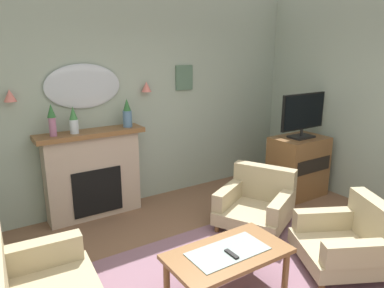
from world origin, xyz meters
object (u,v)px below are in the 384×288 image
wall_sconce_right (146,87)px  tv_cabinet (298,166)px  mantel_vase_right (74,120)px  mantel_vase_centre (127,114)px  coffee_table (228,257)px  tv_remote (232,254)px  tv_flatscreen (303,114)px  armchair_in_corner (350,240)px  mantel_vase_left (52,119)px  armchair_near_fireplace (257,202)px  framed_picture (184,78)px  fireplace (93,175)px  wall_mirror (83,86)px  wall_sconce_left (10,95)px

wall_sconce_right → tv_cabinet: size_ratio=0.16×
mantel_vase_right → mantel_vase_centre: size_ratio=0.89×
coffee_table → tv_remote: tv_remote is taller
coffee_table → mantel_vase_right: bearing=106.8°
tv_flatscreen → armchair_in_corner: bearing=-123.3°
mantel_vase_left → mantel_vase_right: bearing=0.0°
mantel_vase_left → wall_sconce_right: (1.30, 0.12, 0.29)m
mantel_vase_left → armchair_near_fireplace: (2.07, -1.34, -1.07)m
tv_remote → tv_flatscreen: (2.35, 1.30, 0.79)m
wall_sconce_right → armchair_near_fireplace: bearing=-62.1°
mantel_vase_right → framed_picture: size_ratio=0.93×
mantel_vase_left → mantel_vase_centre: size_ratio=1.02×
fireplace → framed_picture: 1.91m
mantel_vase_left → fireplace: bearing=3.6°
wall_mirror → tv_remote: size_ratio=6.00×
wall_mirror → tv_flatscreen: size_ratio=1.14×
mantel_vase_right → mantel_vase_centre: bearing=0.0°
mantel_vase_left → mantel_vase_centre: 0.95m
wall_sconce_right → tv_remote: size_ratio=0.88×
tv_flatscreen → tv_remote: bearing=-151.1°
wall_sconce_right → tv_flatscreen: (1.95, -1.09, -0.41)m
wall_mirror → framed_picture: wall_mirror is taller
mantel_vase_centre → coffee_table: bearing=-90.9°
coffee_table → tv_remote: size_ratio=6.88×
wall_mirror → wall_sconce_right: bearing=-3.4°
mantel_vase_centre → tv_flatscreen: (2.30, -0.97, -0.09)m
coffee_table → framed_picture: bearing=66.5°
wall_mirror → tv_flatscreen: 3.06m
mantel_vase_right → tv_cabinet: size_ratio=0.37×
coffee_table → armchair_near_fireplace: 1.45m
armchair_near_fireplace → fireplace: bearing=139.9°
tv_remote → framed_picture: bearing=66.8°
mantel_vase_centre → wall_mirror: bearing=161.2°
mantel_vase_right → tv_remote: mantel_vase_right is taller
mantel_vase_left → mantel_vase_right: mantel_vase_left is taller
mantel_vase_left → framed_picture: size_ratio=1.07×
mantel_vase_centre → armchair_in_corner: size_ratio=0.34×
mantel_vase_centre → wall_sconce_left: (-1.35, 0.12, 0.33)m
mantel_vase_right → mantel_vase_centre: 0.70m
armchair_near_fireplace → tv_flatscreen: bearing=17.2°
wall_mirror → wall_sconce_right: wall_mirror is taller
mantel_vase_left → tv_flatscreen: (3.25, -0.97, -0.12)m
tv_cabinet → armchair_near_fireplace: bearing=-161.9°
wall_mirror → tv_flatscreen: (2.80, -1.14, -0.46)m
mantel_vase_centre → coffee_table: (-0.04, -2.20, -0.95)m
coffee_table → fireplace: bearing=101.8°
wall_sconce_left → wall_sconce_right: bearing=0.0°
mantel_vase_left → tv_cabinet: bearing=-16.3°
coffee_table → tv_flatscreen: tv_flatscreen is taller
armchair_near_fireplace → mantel_vase_centre: bearing=130.0°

